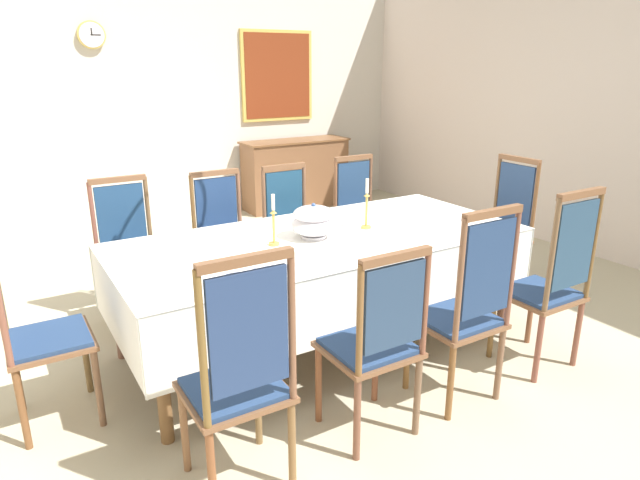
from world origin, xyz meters
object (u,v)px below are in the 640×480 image
chair_north_a (129,251)px  chair_north_c (292,225)px  framed_painting (277,76)px  soup_tureen (314,221)px  chair_south_d (551,281)px  chair_south_b (376,340)px  mounted_clock (91,35)px  bowl_near_right (265,272)px  candlestick_west (274,225)px  spoon_secondary (245,277)px  dining_table (322,247)px  sideboard (296,174)px  chair_south_c (466,307)px  spoon_primary (217,284)px  chair_north_d (361,213)px  candlestick_east (367,209)px  chair_north_b (224,236)px  chair_south_a (240,375)px  bowl_near_left (237,279)px  chair_head_west (34,329)px  chair_head_east (502,226)px

chair_north_a → chair_north_c: 1.35m
framed_painting → soup_tureen: bearing=-114.1°
chair_south_d → soup_tureen: bearing=137.3°
chair_south_b → chair_north_c: 2.10m
chair_north_a → chair_north_c: bearing=179.9°
mounted_clock → bowl_near_right: bearing=-89.8°
candlestick_west → spoon_secondary: 0.58m
dining_table → soup_tureen: 0.20m
chair_north_a → sideboard: chair_north_a is taller
chair_south_c → spoon_primary: (-1.22, 0.58, 0.19)m
soup_tureen → chair_north_d: bearing=42.5°
chair_south_c → candlestick_east: bearing=87.5°
chair_south_c → bowl_near_right: 1.12m
spoon_primary → sideboard: (2.59, 3.87, -0.33)m
chair_north_b → chair_south_b: bearing=90.0°
chair_north_d → mounted_clock: size_ratio=3.69×
chair_south_d → soup_tureen: chair_south_d is taller
chair_north_a → chair_north_d: size_ratio=1.02×
dining_table → candlestick_west: bearing=180.0°
chair_south_a → bowl_near_left: 0.63m
candlestick_east → bowl_near_left: size_ratio=2.42×
chair_south_a → candlestick_east: chair_south_a is taller
chair_south_d → framed_painting: size_ratio=1.05×
chair_south_a → chair_north_a: (0.00, 2.02, -0.03)m
chair_south_c → chair_south_d: (0.72, -0.00, 0.00)m
chair_north_b → chair_south_c: (0.61, -2.02, 0.04)m
chair_south_b → bowl_near_left: size_ratio=7.29×
soup_tureen → spoon_secondary: size_ratio=1.68×
candlestick_west → chair_north_d: bearing=36.0°
chair_north_c → chair_head_west: bearing=25.9°
framed_painting → chair_north_d: bearing=-101.6°
chair_north_a → bowl_near_left: size_ratio=7.56×
chair_south_a → bowl_near_right: bearing=54.6°
chair_north_d → chair_north_c: bearing=0.1°
sideboard → bowl_near_right: bearing=59.1°
chair_south_d → chair_head_west: size_ratio=1.09×
chair_head_east → mounted_clock: size_ratio=3.95×
chair_head_west → spoon_primary: size_ratio=6.11×
chair_north_b → chair_north_d: chair_north_d is taller
dining_table → spoon_secondary: bearing=-150.6°
chair_south_b → bowl_near_right: chair_south_b is taller
candlestick_west → framed_painting: bearing=62.3°
chair_head_west → bowl_near_right: (1.12, -0.44, 0.23)m
chair_head_east → candlestick_east: 1.44m
bowl_near_right → spoon_primary: bearing=178.1°
chair_south_b → chair_north_c: bearing=73.0°
dining_table → spoon_primary: (-0.91, -0.43, 0.08)m
chair_south_b → chair_north_b: (-0.00, 2.01, 0.00)m
chair_north_b → sideboard: chair_north_b is taller
chair_south_b → mounted_clock: 4.96m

